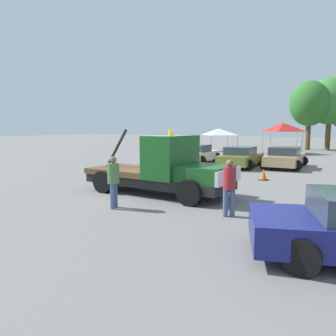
% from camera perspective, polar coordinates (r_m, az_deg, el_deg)
% --- Properties ---
extents(ground_plane, '(160.00, 160.00, 0.00)m').
position_cam_1_polar(ground_plane, '(12.84, -1.93, -4.51)').
color(ground_plane, slate).
extents(tow_truck, '(6.07, 2.48, 2.51)m').
position_cam_1_polar(tow_truck, '(12.46, -0.55, -0.37)').
color(tow_truck, black).
rests_on(tow_truck, ground).
extents(person_near_truck, '(0.37, 0.37, 1.67)m').
position_cam_1_polar(person_near_truck, '(9.62, 10.64, -2.73)').
color(person_near_truck, '#475B84').
rests_on(person_near_truck, ground).
extents(person_at_hood, '(0.37, 0.37, 1.67)m').
position_cam_1_polar(person_at_hood, '(10.57, -9.48, -1.82)').
color(person_at_hood, '#475B84').
rests_on(person_at_hood, ground).
extents(parked_car_cream, '(2.54, 4.27, 1.34)m').
position_cam_1_polar(parked_car_cream, '(23.82, 5.13, 2.43)').
color(parked_car_cream, beige).
rests_on(parked_car_cream, ground).
extents(parked_car_olive, '(2.55, 4.54, 1.34)m').
position_cam_1_polar(parked_car_olive, '(21.80, 12.58, 1.86)').
color(parked_car_olive, olive).
rests_on(parked_car_olive, ground).
extents(parked_car_tan, '(2.56, 4.51, 1.34)m').
position_cam_1_polar(parked_car_tan, '(22.20, 19.66, 1.70)').
color(parked_car_tan, tan).
rests_on(parked_car_tan, ground).
extents(canopy_tent_white, '(3.15, 3.15, 2.43)m').
position_cam_1_polar(canopy_tent_white, '(35.48, 8.88, 6.24)').
color(canopy_tent_white, '#9E9EA3').
rests_on(canopy_tent_white, ground).
extents(canopy_tent_red, '(3.18, 3.18, 3.00)m').
position_cam_1_polar(canopy_tent_red, '(33.96, 19.43, 6.71)').
color(canopy_tent_red, '#9E9EA3').
rests_on(canopy_tent_red, ground).
extents(tree_left, '(4.57, 4.57, 8.16)m').
position_cam_1_polar(tree_left, '(42.14, 26.36, 10.34)').
color(tree_left, brown).
rests_on(tree_left, ground).
extents(tree_right, '(4.34, 4.34, 7.74)m').
position_cam_1_polar(tree_right, '(40.67, 23.43, 10.24)').
color(tree_right, brown).
rests_on(tree_right, ground).
extents(traffic_cone, '(0.40, 0.40, 0.55)m').
position_cam_1_polar(traffic_cone, '(16.75, 16.28, -1.17)').
color(traffic_cone, black).
rests_on(traffic_cone, ground).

